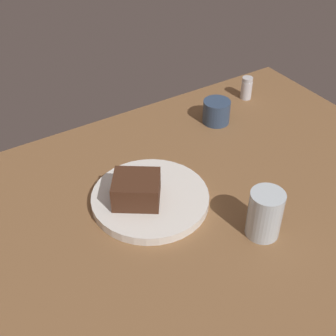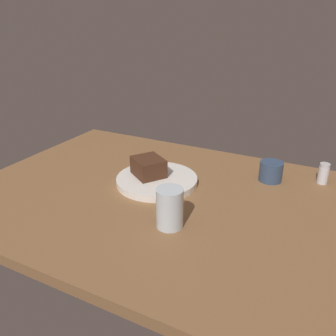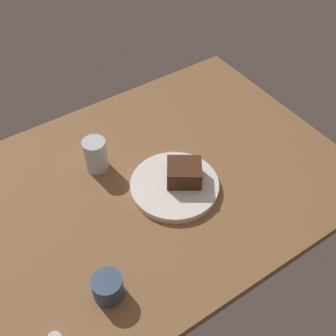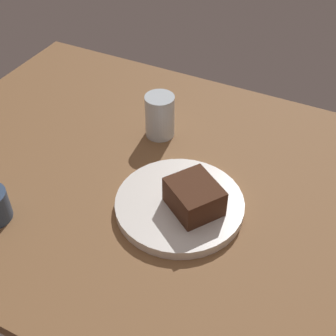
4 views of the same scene
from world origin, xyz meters
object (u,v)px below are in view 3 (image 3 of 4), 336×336
at_px(dessert_plate, 175,186).
at_px(chocolate_cake_slice, 184,173).
at_px(coffee_cup, 108,287).
at_px(water_glass, 96,155).

height_order(dessert_plate, chocolate_cake_slice, chocolate_cake_slice).
xyz_separation_m(dessert_plate, coffee_cup, (0.32, 0.19, 0.02)).
height_order(water_glass, coffee_cup, water_glass).
bearing_deg(water_glass, chocolate_cake_slice, 131.40).
bearing_deg(coffee_cup, chocolate_cake_slice, -152.31).
distance_m(dessert_plate, water_glass, 0.25).
bearing_deg(water_glass, dessert_plate, 126.32).
relative_size(dessert_plate, chocolate_cake_slice, 2.62).
distance_m(chocolate_cake_slice, water_glass, 0.27).
distance_m(dessert_plate, coffee_cup, 0.37).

